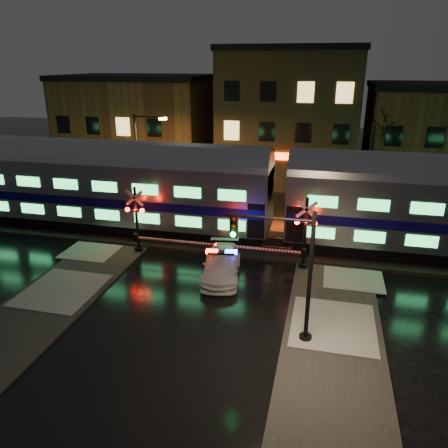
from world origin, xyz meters
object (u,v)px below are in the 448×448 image
at_px(police_car, 221,265).
at_px(crossing_signal_left, 142,227).
at_px(streetlight, 140,158).
at_px(crossing_signal_right, 298,240).
at_px(traffic_light, 287,274).

height_order(police_car, crossing_signal_left, crossing_signal_left).
xyz_separation_m(crossing_signal_left, streetlight, (-2.87, 6.70, 2.55)).
height_order(police_car, streetlight, streetlight).
bearing_deg(police_car, crossing_signal_right, 16.68).
distance_m(crossing_signal_right, crossing_signal_left, 8.93).
bearing_deg(crossing_signal_left, police_car, -19.24).
relative_size(crossing_signal_left, traffic_light, 1.02).
relative_size(police_car, crossing_signal_right, 0.84).
xyz_separation_m(crossing_signal_right, crossing_signal_left, (-8.93, -0.00, -0.03)).
relative_size(crossing_signal_right, crossing_signal_left, 1.02).
height_order(police_car, traffic_light, traffic_light).
xyz_separation_m(traffic_light, streetlight, (-11.83, 13.31, 1.25)).
height_order(crossing_signal_right, traffic_light, traffic_light).
relative_size(traffic_light, streetlight, 0.76).
bearing_deg(traffic_light, police_car, 130.92).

